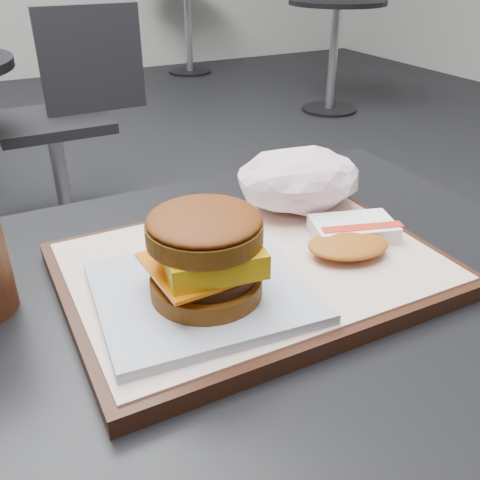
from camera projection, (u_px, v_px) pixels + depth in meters
name	position (u px, v px, depth m)	size (l,w,h in m)	color
customer_table	(227.00, 436.00, 0.61)	(0.80, 0.60, 0.77)	#A5A5AA
serving_tray	(253.00, 269.00, 0.55)	(0.38, 0.28, 0.02)	black
breakfast_sandwich	(205.00, 263.00, 0.47)	(0.20, 0.19, 0.09)	silver
hash_brown	(351.00, 236.00, 0.57)	(0.13, 0.11, 0.02)	white
crumpled_wrapper	(300.00, 180.00, 0.65)	(0.16, 0.12, 0.07)	white
neighbor_chair	(67.00, 107.00, 2.11)	(0.60, 0.43, 0.88)	#B3B2B8
bg_table_near	(335.00, 29.00, 3.68)	(0.66, 0.66, 0.75)	black
bg_table_far	(187.00, 9.00, 4.84)	(0.66, 0.66, 0.75)	black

